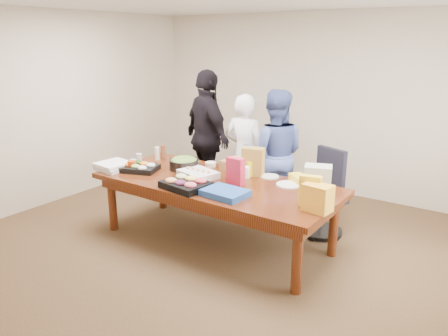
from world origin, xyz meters
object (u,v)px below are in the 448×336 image
Objects in this scene: conference_table at (216,212)px; sheet_cake at (198,174)px; salad_bowl at (184,164)px; person_center at (245,154)px; person_right at (274,155)px; office_chair at (323,196)px.

conference_table is 0.48m from sheet_cake.
salad_bowl is (-0.35, 0.17, 0.02)m from sheet_cake.
person_center is 0.43m from person_right.
conference_table is 1.30m from office_chair.
person_center reaches higher than conference_table.
sheet_cake reaches higher than conference_table.
sheet_cake is (-0.25, 0.00, 0.41)m from conference_table.
conference_table is 0.76m from salad_bowl.
person_center is 0.93m from salad_bowl.
salad_bowl reaches higher than sheet_cake.
person_center is at bearing 104.24° from conference_table.
person_center is 3.74× the size of sheet_cake.
person_right is 1.16m from sheet_cake.
office_chair reaches higher than sheet_cake.
person_right is 1.19m from salad_bowl.
office_chair is at bearing 52.17° from sheet_cake.
conference_table is at bearing -115.52° from office_chair.
office_chair is at bearing 139.61° from person_right.
person_center is at bearing -165.93° from office_chair.
sheet_cake is at bearing 42.15° from person_right.
sheet_cake is at bearing -122.27° from office_chair.
conference_table is at bearing 54.52° from person_right.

